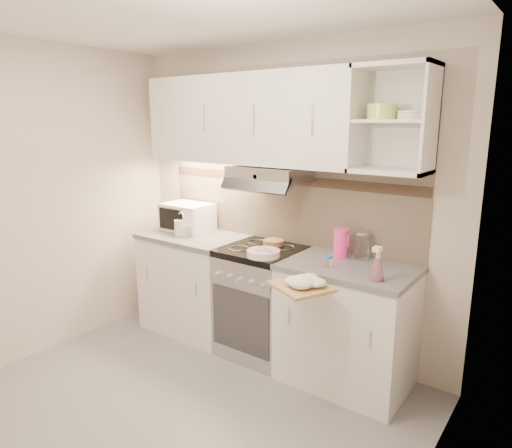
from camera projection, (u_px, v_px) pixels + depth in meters
name	position (u px, v px, depth m)	size (l,w,h in m)	color
ground	(164.00, 418.00, 2.97)	(3.00, 3.00, 0.00)	gray
room_shell	(196.00, 164.00, 2.89)	(3.04, 2.84, 2.52)	beige
base_cabinet_left	(195.00, 284.00, 4.17)	(0.90, 0.60, 0.86)	white
worktop_left	(194.00, 237.00, 4.07)	(0.92, 0.62, 0.04)	slate
base_cabinet_right	(346.00, 327.00, 3.30)	(0.90, 0.60, 0.86)	white
worktop_right	(349.00, 268.00, 3.20)	(0.92, 0.62, 0.04)	slate
electric_range	(262.00, 301.00, 3.73)	(0.60, 0.60, 0.90)	#B7B7BC
microwave	(187.00, 217.00, 4.21)	(0.44, 0.34, 0.25)	white
watering_can	(182.00, 227.00, 4.01)	(0.24, 0.15, 0.21)	silver
plate_stack	(263.00, 253.00, 3.41)	(0.25, 0.25, 0.05)	white
bread_loaf	(274.00, 242.00, 3.72)	(0.17, 0.17, 0.04)	#A9674D
pink_pitcher	(341.00, 243.00, 3.36)	(0.12, 0.11, 0.22)	#FF329C
glass_jar	(362.00, 245.00, 3.33)	(0.11, 0.11, 0.20)	white
spice_jar	(328.00, 261.00, 3.15)	(0.06, 0.06, 0.08)	white
spray_bottle	(378.00, 266.00, 2.88)	(0.09, 0.09, 0.24)	pink
cutting_board	(301.00, 286.00, 2.88)	(0.35, 0.31, 0.02)	#BC7555
dish_towel	(309.00, 279.00, 2.87)	(0.29, 0.25, 0.08)	beige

